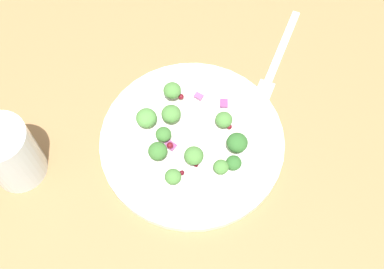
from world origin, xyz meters
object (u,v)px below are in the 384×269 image
object	(u,v)px
broccoli_floret_1	(171,115)
broccoli_floret_0	(172,91)
water_glass	(10,153)
broccoli_floret_2	(224,120)
plate	(192,140)
fork	(277,59)

from	to	relation	value
broccoli_floret_1	broccoli_floret_0	bearing A→B (deg)	113.92
water_glass	broccoli_floret_2	bearing A→B (deg)	38.66
broccoli_floret_0	broccoli_floret_1	bearing A→B (deg)	-66.08
broccoli_floret_1	plate	bearing A→B (deg)	-17.28
broccoli_floret_2	plate	bearing A→B (deg)	-127.03
broccoli_floret_0	fork	size ratio (longest dim) A/B	0.14
broccoli_floret_0	water_glass	xyz separation A→B (cm)	(-14.37, -19.13, 1.62)
plate	broccoli_floret_0	distance (cm)	7.82
plate	water_glass	bearing A→B (deg)	-144.29
plate	broccoli_floret_0	size ratio (longest dim) A/B	10.06
plate	broccoli_floret_1	xyz separation A→B (cm)	(-3.99, 1.24, 2.37)
broccoli_floret_2	fork	distance (cm)	15.45
fork	water_glass	size ratio (longest dim) A/B	1.82
fork	broccoli_floret_1	bearing A→B (deg)	-118.44
plate	fork	distance (cm)	19.92
plate	water_glass	size ratio (longest dim) A/B	2.59
plate	broccoli_floret_1	world-z (taller)	broccoli_floret_1
plate	broccoli_floret_0	bearing A→B (deg)	139.27
broccoli_floret_1	broccoli_floret_2	bearing A→B (deg)	21.82
water_glass	broccoli_floret_1	bearing A→B (deg)	44.33
broccoli_floret_1	broccoli_floret_2	world-z (taller)	broccoli_floret_1
plate	broccoli_floret_1	distance (cm)	4.81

